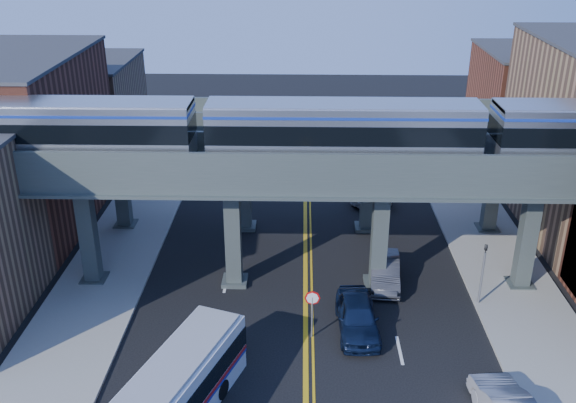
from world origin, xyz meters
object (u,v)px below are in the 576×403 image
Objects in this scene: car_lane_a at (357,316)px; transit_train at (343,130)px; stop_sign at (312,307)px; traffic_signal at (483,268)px; car_lane_c at (369,185)px; car_lane_d at (356,166)px; car_lane_b at (385,271)px.

transit_train is at bearing 97.70° from car_lane_a.
traffic_signal reaches higher than stop_sign.
car_lane_c is 1.20× the size of car_lane_d.
stop_sign is 0.51× the size of car_lane_d.
traffic_signal is 0.66× the size of car_lane_c.
stop_sign is at bearing -161.37° from traffic_signal.
traffic_signal is at bearing 17.53° from car_lane_a.
transit_train is 9.39m from car_lane_a.
stop_sign is 9.41m from traffic_signal.
car_lane_b is at bearing 4.18° from transit_train.
traffic_signal is 0.79× the size of car_lane_d.
traffic_signal is at bearing 18.63° from stop_sign.
transit_train reaches higher than stop_sign.
stop_sign reaches higher than car_lane_d.
transit_train is 18.86m from car_lane_d.
traffic_signal is 5.45m from car_lane_b.
car_lane_a is 0.78× the size of car_lane_c.
traffic_signal is (7.41, -2.00, -6.79)m from transit_train.
car_lane_a is at bearing -160.18° from traffic_signal.
car_lane_c is (0.23, 12.34, 0.12)m from car_lane_b.
car_lane_d is (2.27, 16.76, -8.34)m from transit_train.
car_lane_a is 1.07× the size of car_lane_b.
car_lane_c is (4.39, 17.54, -0.89)m from stop_sign.
stop_sign is 0.54× the size of car_lane_a.
transit_train is 9.45× the size of car_lane_b.
car_lane_a is (-6.64, -2.39, -1.47)m from traffic_signal.
transit_train is 8.27× the size of car_lane_d.
transit_train is 10.25m from traffic_signal.
stop_sign is (-1.49, -5.00, -7.33)m from transit_train.
car_lane_d is at bearing 82.27° from transit_train.
car_lane_b is (-4.74, 2.19, -1.55)m from traffic_signal.
car_lane_d is (-0.62, 4.23, -0.11)m from car_lane_c.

